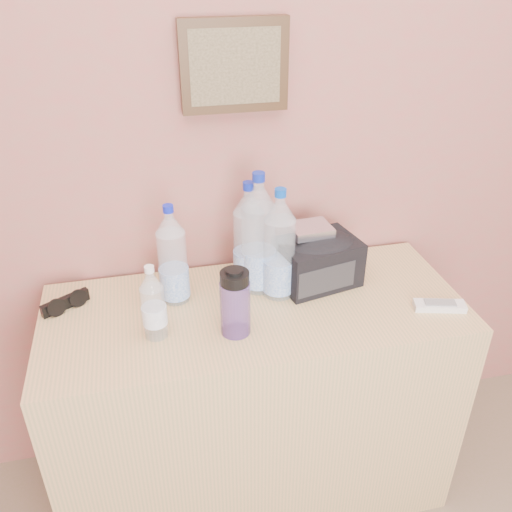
{
  "coord_description": "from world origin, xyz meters",
  "views": [
    {
      "loc": [
        -0.39,
        0.46,
        1.7
      ],
      "look_at": [
        -0.1,
        1.71,
        0.95
      ],
      "focal_mm": 38.0,
      "sensor_mm": 36.0,
      "label": 1
    }
  ],
  "objects_px": {
    "pet_large_b": "(258,239)",
    "pet_large_d": "(279,250)",
    "pet_large_a": "(173,259)",
    "toiletry_bag": "(318,259)",
    "pet_large_c": "(249,241)",
    "foil_packet": "(310,229)",
    "nalgene_bottle": "(235,302)",
    "sunglasses": "(65,303)",
    "dresser": "(255,402)",
    "ac_remote": "(440,306)",
    "pet_small": "(153,306)"
  },
  "relations": [
    {
      "from": "nalgene_bottle",
      "to": "foil_packet",
      "type": "xyz_separation_m",
      "value": [
        0.27,
        0.21,
        0.08
      ]
    },
    {
      "from": "pet_small",
      "to": "ac_remote",
      "type": "bearing_deg",
      "value": -4.29
    },
    {
      "from": "nalgene_bottle",
      "to": "toiletry_bag",
      "type": "xyz_separation_m",
      "value": [
        0.29,
        0.19,
        -0.02
      ]
    },
    {
      "from": "pet_large_b",
      "to": "pet_large_c",
      "type": "bearing_deg",
      "value": 139.08
    },
    {
      "from": "nalgene_bottle",
      "to": "ac_remote",
      "type": "distance_m",
      "value": 0.61
    },
    {
      "from": "pet_large_a",
      "to": "sunglasses",
      "type": "distance_m",
      "value": 0.34
    },
    {
      "from": "pet_large_d",
      "to": "pet_large_b",
      "type": "bearing_deg",
      "value": 136.64
    },
    {
      "from": "nalgene_bottle",
      "to": "pet_small",
      "type": "bearing_deg",
      "value": 171.15
    },
    {
      "from": "dresser",
      "to": "pet_small",
      "type": "bearing_deg",
      "value": -166.88
    },
    {
      "from": "dresser",
      "to": "ac_remote",
      "type": "height_order",
      "value": "ac_remote"
    },
    {
      "from": "pet_large_c",
      "to": "pet_large_b",
      "type": "bearing_deg",
      "value": -40.92
    },
    {
      "from": "foil_packet",
      "to": "nalgene_bottle",
      "type": "bearing_deg",
      "value": -142.03
    },
    {
      "from": "pet_small",
      "to": "foil_packet",
      "type": "xyz_separation_m",
      "value": [
        0.49,
        0.18,
        0.08
      ]
    },
    {
      "from": "pet_large_d",
      "to": "foil_packet",
      "type": "distance_m",
      "value": 0.13
    },
    {
      "from": "pet_large_d",
      "to": "ac_remote",
      "type": "bearing_deg",
      "value": -22.76
    },
    {
      "from": "dresser",
      "to": "pet_large_d",
      "type": "height_order",
      "value": "pet_large_d"
    },
    {
      "from": "pet_small",
      "to": "nalgene_bottle",
      "type": "relative_size",
      "value": 1.1
    },
    {
      "from": "sunglasses",
      "to": "ac_remote",
      "type": "relative_size",
      "value": 0.98
    },
    {
      "from": "pet_small",
      "to": "sunglasses",
      "type": "xyz_separation_m",
      "value": [
        -0.25,
        0.18,
        -0.08
      ]
    },
    {
      "from": "dresser",
      "to": "pet_large_a",
      "type": "distance_m",
      "value": 0.57
    },
    {
      "from": "toiletry_bag",
      "to": "pet_large_b",
      "type": "bearing_deg",
      "value": 164.04
    },
    {
      "from": "ac_remote",
      "to": "foil_packet",
      "type": "relative_size",
      "value": 1.21
    },
    {
      "from": "dresser",
      "to": "pet_large_c",
      "type": "height_order",
      "value": "pet_large_c"
    },
    {
      "from": "pet_large_b",
      "to": "sunglasses",
      "type": "bearing_deg",
      "value": 178.62
    },
    {
      "from": "nalgene_bottle",
      "to": "toiletry_bag",
      "type": "relative_size",
      "value": 0.84
    },
    {
      "from": "pet_large_b",
      "to": "foil_packet",
      "type": "bearing_deg",
      "value": 3.68
    },
    {
      "from": "ac_remote",
      "to": "pet_large_a",
      "type": "bearing_deg",
      "value": 178.33
    },
    {
      "from": "pet_large_d",
      "to": "ac_remote",
      "type": "height_order",
      "value": "pet_large_d"
    },
    {
      "from": "pet_large_b",
      "to": "pet_large_d",
      "type": "xyz_separation_m",
      "value": [
        0.05,
        -0.05,
        -0.01
      ]
    },
    {
      "from": "pet_large_b",
      "to": "toiletry_bag",
      "type": "xyz_separation_m",
      "value": [
        0.18,
        -0.01,
        -0.08
      ]
    },
    {
      "from": "pet_large_a",
      "to": "pet_large_d",
      "type": "distance_m",
      "value": 0.31
    },
    {
      "from": "pet_large_a",
      "to": "pet_large_d",
      "type": "bearing_deg",
      "value": -7.26
    },
    {
      "from": "pet_large_b",
      "to": "foil_packet",
      "type": "height_order",
      "value": "pet_large_b"
    },
    {
      "from": "sunglasses",
      "to": "toiletry_bag",
      "type": "distance_m",
      "value": 0.76
    },
    {
      "from": "nalgene_bottle",
      "to": "foil_packet",
      "type": "distance_m",
      "value": 0.36
    },
    {
      "from": "pet_large_c",
      "to": "pet_large_a",
      "type": "bearing_deg",
      "value": -172.66
    },
    {
      "from": "pet_small",
      "to": "foil_packet",
      "type": "relative_size",
      "value": 1.81
    },
    {
      "from": "dresser",
      "to": "foil_packet",
      "type": "distance_m",
      "value": 0.6
    },
    {
      "from": "nalgene_bottle",
      "to": "sunglasses",
      "type": "height_order",
      "value": "nalgene_bottle"
    },
    {
      "from": "pet_large_b",
      "to": "sunglasses",
      "type": "distance_m",
      "value": 0.59
    },
    {
      "from": "pet_large_b",
      "to": "pet_large_c",
      "type": "distance_m",
      "value": 0.04
    },
    {
      "from": "dresser",
      "to": "pet_large_a",
      "type": "relative_size",
      "value": 4.01
    },
    {
      "from": "pet_small",
      "to": "ac_remote",
      "type": "xyz_separation_m",
      "value": [
        0.81,
        -0.06,
        -0.09
      ]
    },
    {
      "from": "sunglasses",
      "to": "toiletry_bag",
      "type": "xyz_separation_m",
      "value": [
        0.76,
        -0.03,
        0.06
      ]
    },
    {
      "from": "pet_large_c",
      "to": "pet_large_d",
      "type": "distance_m",
      "value": 0.1
    },
    {
      "from": "pet_small",
      "to": "nalgene_bottle",
      "type": "xyz_separation_m",
      "value": [
        0.21,
        -0.03,
        0.0
      ]
    },
    {
      "from": "pet_large_b",
      "to": "nalgene_bottle",
      "type": "distance_m",
      "value": 0.24
    },
    {
      "from": "pet_large_a",
      "to": "toiletry_bag",
      "type": "height_order",
      "value": "pet_large_a"
    },
    {
      "from": "dresser",
      "to": "pet_large_c",
      "type": "bearing_deg",
      "value": 85.48
    },
    {
      "from": "foil_packet",
      "to": "pet_large_c",
      "type": "bearing_deg",
      "value": 176.81
    }
  ]
}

